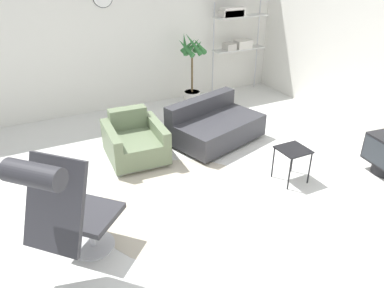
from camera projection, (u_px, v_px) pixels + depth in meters
The scene contains 9 objects.
ground_plane at pixel (202, 192), 4.74m from camera, with size 12.00×12.00×0.00m, color silver.
wall_back at pixel (117, 33), 6.70m from camera, with size 12.00×0.09×2.80m.
round_rug at pixel (185, 203), 4.53m from camera, with size 2.10×2.10×0.01m.
lounge_chair at pixel (64, 204), 3.26m from camera, with size 1.03×1.02×1.31m.
armchair_red at pixel (135, 143), 5.39m from camera, with size 0.84×0.92×0.67m.
couch_low at pixel (214, 127), 5.91m from camera, with size 1.59×1.26×0.64m.
side_table at pixel (293, 153), 4.80m from camera, with size 0.37×0.37×0.47m.
potted_plant at pixel (192, 73), 7.14m from camera, with size 0.56×0.51×1.43m.
shelf_unit at pixel (236, 27), 7.37m from camera, with size 1.13×0.28×1.84m.
Camera 1 is at (-1.86, -3.46, 2.73)m, focal length 35.00 mm.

